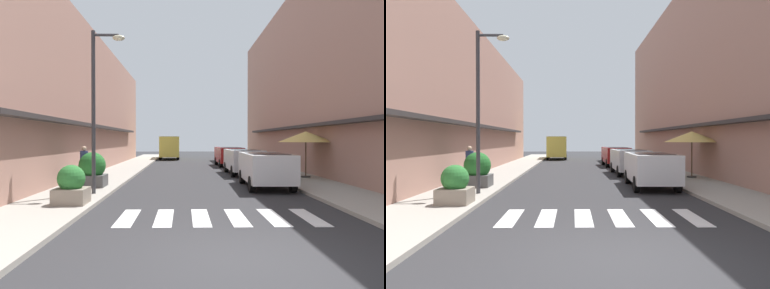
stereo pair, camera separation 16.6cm
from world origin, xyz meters
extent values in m
plane|color=#2B2B2D|center=(0.00, 15.13, 0.00)|extent=(83.20, 83.20, 0.00)
cube|color=#9E998E|center=(-4.88, 15.13, 0.06)|extent=(2.54, 52.95, 0.12)
cube|color=#9E998E|center=(4.88, 15.13, 0.06)|extent=(2.54, 52.95, 0.12)
cube|color=#A87A6B|center=(-8.65, 16.02, 4.22)|extent=(5.00, 36.04, 8.44)
cube|color=#332D2D|center=(-5.90, 16.02, 2.80)|extent=(0.50, 25.23, 0.16)
cube|color=#A87A6B|center=(8.65, 16.02, 5.86)|extent=(5.00, 36.04, 11.73)
cube|color=#332D2D|center=(5.90, 16.02, 2.80)|extent=(0.50, 25.23, 0.16)
cube|color=silver|center=(-2.38, 3.37, 0.01)|extent=(0.45, 2.20, 0.01)
cube|color=silver|center=(-1.43, 3.37, 0.01)|extent=(0.45, 2.20, 0.01)
cube|color=silver|center=(-0.48, 3.37, 0.01)|extent=(0.45, 2.20, 0.01)
cube|color=silver|center=(0.47, 3.37, 0.01)|extent=(0.45, 2.20, 0.01)
cube|color=silver|center=(1.42, 3.37, 0.01)|extent=(0.45, 2.20, 0.01)
cube|color=silver|center=(2.38, 3.37, 0.01)|extent=(0.45, 2.20, 0.01)
cube|color=silver|center=(2.56, 9.30, 0.89)|extent=(1.88, 4.37, 1.13)
cube|color=black|center=(2.56, 9.08, 1.19)|extent=(1.54, 2.46, 0.56)
cylinder|color=black|center=(1.80, 10.75, 0.32)|extent=(0.24, 0.65, 0.64)
cylinder|color=black|center=(3.39, 10.70, 0.32)|extent=(0.24, 0.65, 0.64)
cylinder|color=black|center=(1.72, 7.90, 0.32)|extent=(0.24, 0.65, 0.64)
cylinder|color=black|center=(3.31, 7.85, 0.32)|extent=(0.24, 0.65, 0.64)
cube|color=silver|center=(2.56, 15.11, 0.89)|extent=(1.79, 4.46, 1.13)
cube|color=black|center=(2.56, 14.88, 1.19)|extent=(1.49, 2.50, 0.56)
cylinder|color=black|center=(1.75, 16.57, 0.32)|extent=(0.23, 0.64, 0.64)
cylinder|color=black|center=(3.34, 16.58, 0.32)|extent=(0.23, 0.64, 0.64)
cylinder|color=black|center=(1.77, 13.63, 0.32)|extent=(0.23, 0.64, 0.64)
cylinder|color=black|center=(3.36, 13.65, 0.32)|extent=(0.23, 0.64, 0.64)
cube|color=maroon|center=(2.56, 21.93, 0.89)|extent=(1.85, 4.39, 1.13)
cube|color=black|center=(2.56, 21.71, 1.19)|extent=(1.53, 2.47, 0.56)
cylinder|color=black|center=(1.73, 23.34, 0.32)|extent=(0.23, 0.64, 0.64)
cylinder|color=black|center=(3.32, 23.38, 0.32)|extent=(0.23, 0.64, 0.64)
cylinder|color=black|center=(1.79, 20.47, 0.32)|extent=(0.23, 0.64, 0.64)
cylinder|color=black|center=(3.38, 20.51, 0.32)|extent=(0.23, 0.64, 0.64)
cube|color=#D8CC4C|center=(-2.41, 31.99, 1.34)|extent=(2.12, 5.46, 2.03)
cube|color=black|center=(-2.41, 31.72, 2.09)|extent=(1.73, 3.07, 0.56)
cylinder|color=black|center=(-3.36, 33.74, 0.32)|extent=(0.24, 0.65, 0.64)
cylinder|color=black|center=(-1.57, 33.80, 0.32)|extent=(0.24, 0.65, 0.64)
cylinder|color=black|center=(-3.25, 30.18, 0.32)|extent=(0.24, 0.65, 0.64)
cylinder|color=black|center=(-1.46, 30.24, 0.32)|extent=(0.24, 0.65, 0.64)
cylinder|color=#38383D|center=(-4.13, 6.94, 3.02)|extent=(0.14, 0.14, 5.79)
cylinder|color=#38383D|center=(-3.68, 6.94, 5.76)|extent=(0.90, 0.10, 0.10)
ellipsoid|color=beige|center=(-3.23, 6.94, 5.66)|extent=(0.44, 0.28, 0.20)
cylinder|color=#262626|center=(5.32, 12.35, 0.15)|extent=(0.48, 0.48, 0.06)
cylinder|color=#4C3823|center=(5.32, 12.35, 1.16)|extent=(0.06, 0.06, 2.07)
cone|color=#D8B259|center=(5.32, 12.35, 2.19)|extent=(2.79, 2.79, 0.55)
cube|color=gray|center=(-4.29, 4.87, 0.35)|extent=(0.95, 0.95, 0.47)
sphere|color=#2D7533|center=(-4.29, 4.87, 0.88)|extent=(0.82, 0.82, 0.82)
cube|color=#4C4C4C|center=(-4.66, 8.88, 0.36)|extent=(1.08, 1.08, 0.48)
sphere|color=#236628|center=(-4.66, 8.88, 0.99)|extent=(1.09, 1.09, 1.09)
cylinder|color=#282B33|center=(-5.25, 9.83, 0.52)|extent=(0.26, 0.26, 0.80)
cylinder|color=navy|center=(-5.25, 9.83, 1.23)|extent=(0.34, 0.34, 0.63)
sphere|color=tan|center=(-5.25, 9.83, 1.66)|extent=(0.22, 0.22, 0.22)
camera|label=1|loc=(-0.92, -6.14, 2.04)|focal=34.19mm
camera|label=2|loc=(-0.75, -6.15, 2.04)|focal=34.19mm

